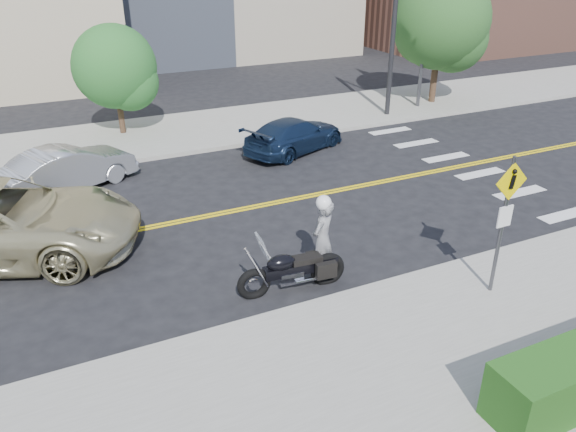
# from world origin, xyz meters

# --- Properties ---
(ground_plane) EXTENTS (120.00, 120.00, 0.00)m
(ground_plane) POSITION_xyz_m (0.00, 0.00, 0.00)
(ground_plane) COLOR black
(ground_plane) RESTS_ON ground
(sidewalk_near) EXTENTS (60.00, 5.00, 0.15)m
(sidewalk_near) POSITION_xyz_m (0.00, -7.50, 0.07)
(sidewalk_near) COLOR #9E9B91
(sidewalk_near) RESTS_ON ground_plane
(sidewalk_far) EXTENTS (60.00, 5.00, 0.15)m
(sidewalk_far) POSITION_xyz_m (0.00, 7.50, 0.07)
(sidewalk_far) COLOR #9E9B91
(sidewalk_far) RESTS_ON ground_plane
(lamp_post) EXTENTS (0.16, 0.16, 8.00)m
(lamp_post) POSITION_xyz_m (12.00, 6.50, 4.15)
(lamp_post) COLOR #4C4C51
(lamp_post) RESTS_ON sidewalk_far
(traffic_light) EXTENTS (0.28, 4.50, 7.00)m
(traffic_light) POSITION_xyz_m (10.00, 5.08, 4.67)
(traffic_light) COLOR black
(traffic_light) RESTS_ON sidewalk_far
(pedestrian_sign) EXTENTS (0.78, 0.08, 3.00)m
(pedestrian_sign) POSITION_xyz_m (4.20, -6.31, 1.96)
(pedestrian_sign) COLOR #4C4C51
(pedestrian_sign) RESTS_ON sidewalk_near
(motorcyclist) EXTENTS (0.82, 0.75, 1.99)m
(motorcyclist) POSITION_xyz_m (1.34, -4.06, 0.99)
(motorcyclist) COLOR silver
(motorcyclist) RESTS_ON ground
(motorcycle) EXTENTS (2.42, 0.92, 1.44)m
(motorcycle) POSITION_xyz_m (0.51, -4.27, 0.72)
(motorcycle) COLOR black
(motorcycle) RESTS_ON ground
(parked_car_silver) EXTENTS (4.29, 2.96, 1.34)m
(parked_car_silver) POSITION_xyz_m (-3.20, 3.61, 0.67)
(parked_car_silver) COLOR #ABAEB2
(parked_car_silver) RESTS_ON ground
(parked_car_blue) EXTENTS (4.49, 3.18, 1.21)m
(parked_car_blue) POSITION_xyz_m (4.50, 3.80, 0.60)
(parked_car_blue) COLOR #182B4A
(parked_car_blue) RESTS_ON ground
(tree_far_a) EXTENTS (3.08, 3.08, 4.21)m
(tree_far_a) POSITION_xyz_m (-0.76, 8.22, 2.66)
(tree_far_a) COLOR #382619
(tree_far_a) RESTS_ON ground
(tree_far_b) EXTENTS (4.26, 4.26, 5.89)m
(tree_far_b) POSITION_xyz_m (13.08, 6.88, 3.75)
(tree_far_b) COLOR #382619
(tree_far_b) RESTS_ON ground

